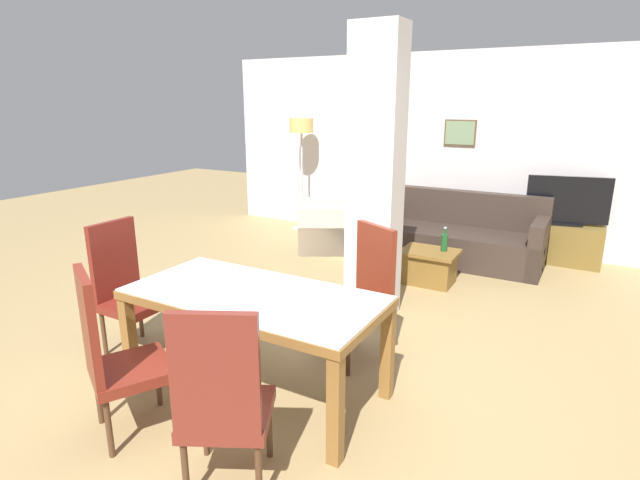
{
  "coord_description": "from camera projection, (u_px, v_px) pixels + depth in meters",
  "views": [
    {
      "loc": [
        1.98,
        -2.57,
        2.04
      ],
      "look_at": [
        0.0,
        0.93,
        0.91
      ],
      "focal_mm": 28.0,
      "sensor_mm": 36.0,
      "label": 1
    }
  ],
  "objects": [
    {
      "name": "dining_table",
      "position": [
        254.0,
        313.0,
        3.48
      ],
      "size": [
        1.8,
        0.88,
        0.76
      ],
      "color": "brown",
      "rests_on": "ground_plane"
    },
    {
      "name": "tv_stand",
      "position": [
        562.0,
        244.0,
        6.43
      ],
      "size": [
        0.95,
        0.4,
        0.51
      ],
      "color": "brown",
      "rests_on": "ground_plane"
    },
    {
      "name": "dining_chair_near_left",
      "position": [
        113.0,
        353.0,
        3.02
      ],
      "size": [
        0.62,
        0.62,
        1.1
      ],
      "rotation": [
        0.0,
        0.0,
        -0.5
      ],
      "color": "maroon",
      "rests_on": "ground_plane"
    },
    {
      "name": "sofa",
      "position": [
        460.0,
        239.0,
        6.52
      ],
      "size": [
        2.06,
        0.89,
        0.87
      ],
      "rotation": [
        0.0,
        0.0,
        3.14
      ],
      "color": "#362A23",
      "rests_on": "ground_plane"
    },
    {
      "name": "coffee_table",
      "position": [
        429.0,
        266.0,
        5.73
      ],
      "size": [
        0.63,
        0.48,
        0.39
      ],
      "color": "brown",
      "rests_on": "ground_plane"
    },
    {
      "name": "dining_chair_far_right",
      "position": [
        364.0,
        291.0,
        3.99
      ],
      "size": [
        0.62,
        0.62,
        1.1
      ],
      "rotation": [
        0.0,
        0.0,
        2.66
      ],
      "color": "maroon",
      "rests_on": "ground_plane"
    },
    {
      "name": "tv_screen",
      "position": [
        568.0,
        202.0,
        6.28
      ],
      "size": [
        0.97,
        0.28,
        0.62
      ],
      "rotation": [
        0.0,
        0.0,
        3.35
      ],
      "color": "black",
      "rests_on": "tv_stand"
    },
    {
      "name": "ground_plane",
      "position": [
        257.0,
        390.0,
        3.64
      ],
      "size": [
        18.0,
        18.0,
        0.0
      ],
      "primitive_type": "plane",
      "color": "#9F8455"
    },
    {
      "name": "floor_lamp",
      "position": [
        301.0,
        136.0,
        7.8
      ],
      "size": [
        0.37,
        0.37,
        1.77
      ],
      "color": "#B7B7BC",
      "rests_on": "ground_plane"
    },
    {
      "name": "armchair",
      "position": [
        332.0,
        228.0,
        7.05
      ],
      "size": [
        1.14,
        1.13,
        0.87
      ],
      "rotation": [
        0.0,
        0.0,
        2.08
      ],
      "color": "beige",
      "rests_on": "ground_plane"
    },
    {
      "name": "bottle",
      "position": [
        444.0,
        242.0,
        5.63
      ],
      "size": [
        0.08,
        0.08,
        0.28
      ],
      "color": "#194C23",
      "rests_on": "coffee_table"
    },
    {
      "name": "back_wall",
      "position": [
        447.0,
        150.0,
        7.15
      ],
      "size": [
        7.2,
        0.09,
        2.7
      ],
      "color": "silver",
      "rests_on": "ground_plane"
    },
    {
      "name": "dining_chair_near_right",
      "position": [
        223.0,
        399.0,
        2.55
      ],
      "size": [
        0.62,
        0.62,
        1.1
      ],
      "rotation": [
        0.0,
        0.0,
        0.47
      ],
      "color": "maroon",
      "rests_on": "ground_plane"
    },
    {
      "name": "dining_chair_head_left",
      "position": [
        126.0,
        285.0,
        4.12
      ],
      "size": [
        0.46,
        0.46,
        1.1
      ],
      "rotation": [
        0.0,
        0.0,
        -1.57
      ],
      "color": "maroon",
      "rests_on": "ground_plane"
    },
    {
      "name": "divider_pillar",
      "position": [
        375.0,
        178.0,
        4.62
      ],
      "size": [
        0.46,
        0.34,
        2.7
      ],
      "color": "silver",
      "rests_on": "ground_plane"
    }
  ]
}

